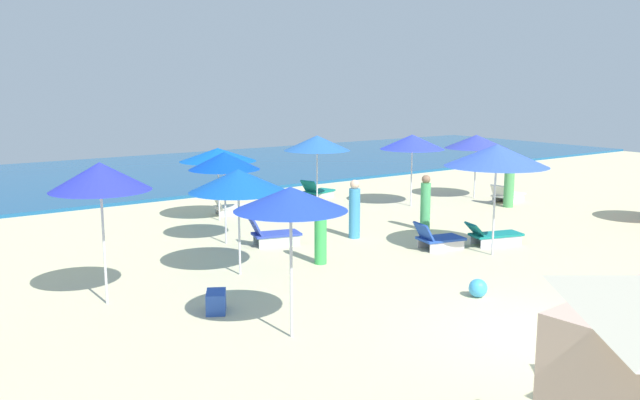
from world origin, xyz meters
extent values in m
plane|color=beige|center=(0.00, 0.00, 0.00)|extent=(60.00, 60.00, 0.00)
cube|color=#175284|center=(0.00, 23.01, 0.06)|extent=(60.00, 13.97, 0.12)
cylinder|color=silver|center=(-3.43, 2.53, 1.07)|extent=(0.05, 0.05, 2.14)
cone|color=#1E3EBE|center=(-3.43, 2.53, 2.33)|extent=(1.85, 1.85, 0.39)
cylinder|color=silver|center=(-2.31, 6.26, 0.92)|extent=(0.05, 0.05, 1.85)
cone|color=#1050B5|center=(-2.31, 6.26, 2.09)|extent=(2.14, 2.14, 0.49)
cylinder|color=silver|center=(-1.18, 9.03, 0.98)|extent=(0.05, 0.05, 1.96)
cone|color=#083EBD|center=(-1.18, 9.03, 2.18)|extent=(1.84, 1.84, 0.45)
cube|color=silver|center=(-0.26, 7.86, 0.13)|extent=(1.07, 0.33, 0.26)
cube|color=silver|center=(-0.12, 8.39, 0.13)|extent=(1.07, 0.33, 0.26)
cube|color=#2E43A8|center=(-0.19, 8.13, 0.29)|extent=(1.34, 0.93, 0.06)
cube|color=#2E43A8|center=(-0.73, 8.27, 0.51)|extent=(0.42, 0.66, 0.47)
cylinder|color=silver|center=(6.53, 10.15, 0.97)|extent=(0.05, 0.05, 1.95)
cone|color=blue|center=(6.53, 10.15, 2.19)|extent=(2.18, 2.18, 0.49)
cylinder|color=silver|center=(9.48, 9.93, 0.91)|extent=(0.05, 0.05, 1.83)
cone|color=#323FB1|center=(9.48, 9.93, 2.07)|extent=(2.26, 2.26, 0.48)
cube|color=silver|center=(9.92, 8.46, 0.11)|extent=(1.18, 0.17, 0.22)
cube|color=silver|center=(9.86, 8.97, 0.11)|extent=(1.18, 0.17, 0.22)
cube|color=silver|center=(9.89, 8.71, 0.25)|extent=(1.37, 0.75, 0.06)
cube|color=silver|center=(9.29, 8.65, 0.45)|extent=(0.35, 0.60, 0.43)
cylinder|color=silver|center=(0.07, 11.79, 0.91)|extent=(0.05, 0.05, 1.83)
cone|color=blue|center=(0.07, 11.79, 2.03)|extent=(2.31, 2.31, 0.40)
cube|color=silver|center=(0.83, 12.13, 0.11)|extent=(1.05, 0.32, 0.22)
cube|color=silver|center=(0.97, 12.65, 0.11)|extent=(1.05, 0.32, 0.22)
cube|color=silver|center=(0.90, 12.39, 0.25)|extent=(1.32, 0.93, 0.06)
cube|color=silver|center=(0.37, 12.53, 0.50)|extent=(0.43, 0.66, 0.52)
cylinder|color=silver|center=(3.53, 4.13, 1.09)|extent=(0.05, 0.05, 2.19)
cone|color=blue|center=(3.53, 4.13, 2.45)|extent=(2.49, 2.49, 0.53)
cube|color=silver|center=(4.37, 4.54, 0.12)|extent=(1.17, 0.39, 0.24)
cube|color=silver|center=(4.51, 5.00, 0.12)|extent=(1.17, 0.39, 0.24)
cube|color=#137A73|center=(4.44, 4.77, 0.27)|extent=(1.46, 0.94, 0.06)
cube|color=#137A73|center=(3.84, 4.95, 0.44)|extent=(0.51, 0.63, 0.37)
cube|color=silver|center=(2.91, 5.04, 0.12)|extent=(0.99, 0.26, 0.23)
cube|color=silver|center=(3.03, 5.60, 0.12)|extent=(0.99, 0.26, 0.23)
cube|color=#2348A4|center=(2.97, 5.32, 0.26)|extent=(1.24, 0.91, 0.06)
cube|color=#2348A4|center=(2.47, 5.43, 0.48)|extent=(0.42, 0.69, 0.46)
cylinder|color=silver|center=(-5.35, 6.03, 1.10)|extent=(0.05, 0.05, 2.19)
cone|color=#2630BA|center=(-5.35, 6.03, 2.46)|extent=(1.87, 1.87, 0.53)
cylinder|color=silver|center=(4.14, 12.33, 0.93)|extent=(0.05, 0.05, 1.87)
cone|color=#275FB1|center=(4.14, 12.33, 2.13)|extent=(2.28, 2.28, 0.52)
cube|color=silver|center=(5.04, 13.09, 0.11)|extent=(1.01, 0.33, 0.21)
cube|color=silver|center=(4.89, 13.62, 0.11)|extent=(1.01, 0.33, 0.21)
cube|color=#147E70|center=(4.96, 13.35, 0.24)|extent=(1.29, 0.95, 0.06)
cube|color=#147E70|center=(4.46, 13.20, 0.47)|extent=(0.53, 0.70, 0.49)
cube|color=silver|center=(3.12, 12.39, 0.11)|extent=(1.15, 0.44, 0.22)
cube|color=silver|center=(2.95, 12.89, 0.11)|extent=(1.15, 0.44, 0.22)
cube|color=#305EB4|center=(3.04, 12.64, 0.25)|extent=(1.46, 1.03, 0.06)
cube|color=#305EB4|center=(2.45, 12.44, 0.45)|extent=(0.58, 0.69, 0.43)
cylinder|color=#3C91C5|center=(1.95, 7.55, 0.68)|extent=(0.38, 0.38, 1.35)
sphere|color=beige|center=(1.95, 7.55, 1.47)|extent=(0.26, 0.26, 0.26)
cylinder|color=#4D9F59|center=(9.06, 8.06, 0.71)|extent=(0.45, 0.45, 1.41)
sphere|color=tan|center=(9.06, 8.06, 1.52)|extent=(0.25, 0.25, 0.25)
cylinder|color=green|center=(-0.35, 5.96, 0.69)|extent=(0.39, 0.39, 1.37)
sphere|color=tan|center=(-0.35, 5.96, 1.48)|extent=(0.23, 0.23, 0.23)
cylinder|color=#4EB368|center=(4.20, 7.13, 0.68)|extent=(0.38, 0.38, 1.36)
sphere|color=#8E6B51|center=(4.20, 7.13, 1.47)|extent=(0.25, 0.25, 0.25)
cube|color=#2950B4|center=(-3.87, 4.38, 0.19)|extent=(0.58, 0.66, 0.39)
sphere|color=#3CA4E6|center=(0.70, 2.13, 0.18)|extent=(0.37, 0.37, 0.37)
camera|label=1|loc=(-9.30, -6.34, 4.18)|focal=37.78mm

